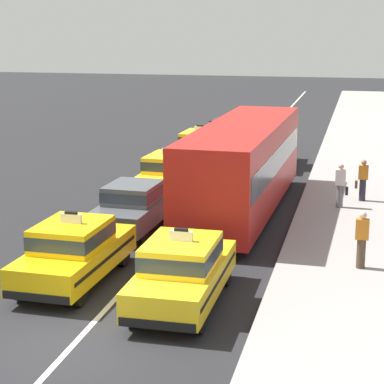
# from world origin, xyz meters

# --- Properties ---
(ground_plane) EXTENTS (160.00, 160.00, 0.00)m
(ground_plane) POSITION_xyz_m (0.00, 0.00, 0.00)
(ground_plane) COLOR #232326
(lane_stripe_left_right) EXTENTS (0.14, 80.00, 0.01)m
(lane_stripe_left_right) POSITION_xyz_m (0.00, 20.00, 0.00)
(lane_stripe_left_right) COLOR silver
(lane_stripe_left_right) RESTS_ON ground
(sidewalk_curb) EXTENTS (4.00, 90.00, 0.15)m
(sidewalk_curb) POSITION_xyz_m (5.60, 15.00, 0.07)
(sidewalk_curb) COLOR #9E9993
(sidewalk_curb) RESTS_ON ground
(taxi_left_nearest) EXTENTS (1.93, 4.61, 1.96)m
(taxi_left_nearest) POSITION_xyz_m (-1.41, 3.68, 0.88)
(taxi_left_nearest) COLOR black
(taxi_left_nearest) RESTS_ON ground
(sedan_left_second) EXTENTS (1.91, 4.36, 1.58)m
(sedan_left_second) POSITION_xyz_m (-1.42, 8.78, 0.85)
(sedan_left_second) COLOR black
(sedan_left_second) RESTS_ON ground
(taxi_left_third) EXTENTS (2.02, 4.64, 1.96)m
(taxi_left_third) POSITION_xyz_m (-1.55, 13.80, 0.88)
(taxi_left_third) COLOR black
(taxi_left_third) RESTS_ON ground
(taxi_left_fourth) EXTENTS (1.95, 4.61, 1.96)m
(taxi_left_fourth) POSITION_xyz_m (-1.73, 20.09, 0.88)
(taxi_left_fourth) COLOR black
(taxi_left_fourth) RESTS_ON ground
(sedan_left_fifth) EXTENTS (1.77, 4.30, 1.58)m
(sedan_left_fifth) POSITION_xyz_m (-1.46, 25.42, 0.85)
(sedan_left_fifth) COLOR black
(sedan_left_fifth) RESTS_ON ground
(taxi_right_nearest) EXTENTS (1.83, 4.56, 1.96)m
(taxi_right_nearest) POSITION_xyz_m (1.72, 2.84, 0.88)
(taxi_right_nearest) COLOR black
(taxi_right_nearest) RESTS_ON ground
(bus_right_second) EXTENTS (2.80, 11.26, 3.22)m
(bus_right_second) POSITION_xyz_m (1.69, 11.84, 1.82)
(bus_right_second) COLOR black
(bus_right_second) RESTS_ON ground
(sedan_right_third) EXTENTS (1.82, 4.33, 1.58)m
(sedan_right_third) POSITION_xyz_m (1.65, 20.81, 0.85)
(sedan_right_third) COLOR black
(sedan_right_third) RESTS_ON ground
(pedestrian_near_crosswalk) EXTENTS (0.47, 0.24, 1.60)m
(pedestrian_near_crosswalk) POSITION_xyz_m (5.09, 12.85, 0.95)
(pedestrian_near_crosswalk) COLOR slate
(pedestrian_near_crosswalk) RESTS_ON sidewalk_curb
(pedestrian_mid_block) EXTENTS (0.47, 0.24, 1.57)m
(pedestrian_mid_block) POSITION_xyz_m (5.86, 14.05, 0.93)
(pedestrian_mid_block) COLOR #23232D
(pedestrian_mid_block) RESTS_ON sidewalk_curb
(pedestrian_by_storefront) EXTENTS (0.36, 0.24, 1.59)m
(pedestrian_by_storefront) POSITION_xyz_m (5.88, 6.19, 0.96)
(pedestrian_by_storefront) COLOR #473828
(pedestrian_by_storefront) RESTS_ON sidewalk_curb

